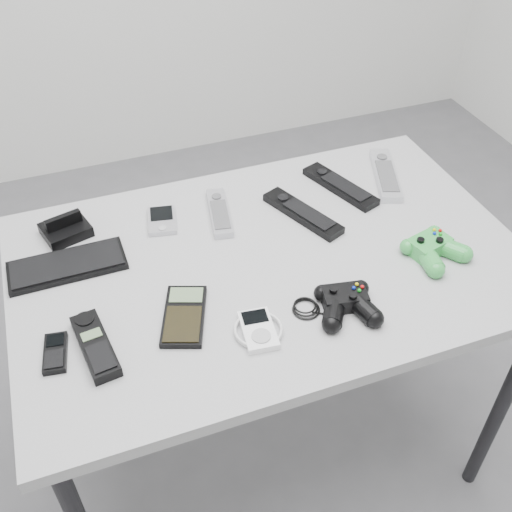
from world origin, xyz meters
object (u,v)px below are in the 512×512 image
object	(u,v)px
desk	(270,279)
calculator	(184,315)
pda	(162,220)
controller_black	(346,302)
controller_green	(433,247)
remote_silver_a	(219,212)
remote_black_a	(303,213)
remote_silver_b	(385,174)
mp3_player	(258,329)
cordless_handset	(95,345)
remote_black_b	(340,186)
mobile_phone	(55,353)
pda_keyboard	(67,265)

from	to	relation	value
desk	calculator	distance (m)	0.25
pda	controller_black	xyz separation A→B (m)	(0.27, -0.39, 0.01)
pda	controller_black	world-z (taller)	controller_black
pda	controller_green	size ratio (longest dim) A/B	0.74
remote_silver_a	remote_black_a	size ratio (longest dim) A/B	0.81
remote_black_a	calculator	xyz separation A→B (m)	(-0.34, -0.22, -0.00)
remote_silver_b	mp3_player	world-z (taller)	remote_silver_b
pda	cordless_handset	distance (m)	0.38
controller_black	remote_black_b	bearing A→B (deg)	75.95
remote_silver_b	controller_green	distance (m)	0.30
pda	mobile_phone	bearing A→B (deg)	-120.09
remote_black_a	mp3_player	world-z (taller)	remote_black_a
pda_keyboard	cordless_handset	distance (m)	0.25
pda_keyboard	pda	xyz separation A→B (m)	(0.22, 0.08, 0.00)
cordless_handset	controller_black	bearing A→B (deg)	-15.62
remote_silver_b	controller_green	bearing A→B (deg)	-79.15
pda_keyboard	controller_green	distance (m)	0.78
desk	remote_black_b	world-z (taller)	remote_black_b
remote_silver_a	mobile_phone	distance (m)	0.50
remote_black_b	calculator	bearing A→B (deg)	-168.70
remote_silver_b	mp3_player	distance (m)	0.61
calculator	controller_black	bearing A→B (deg)	4.48
pda_keyboard	remote_black_b	size ratio (longest dim) A/B	1.12
pda	remote_black_a	size ratio (longest dim) A/B	0.45
cordless_handset	controller_black	distance (m)	0.48
mp3_player	remote_black_a	bearing A→B (deg)	60.16
mp3_player	desk	bearing A→B (deg)	69.46
remote_silver_a	controller_green	world-z (taller)	controller_green
pda	desk	bearing A→B (deg)	-35.46
controller_black	mp3_player	bearing A→B (deg)	-169.91
cordless_handset	calculator	distance (m)	0.17
remote_black_a	remote_black_b	world-z (taller)	remote_black_a
desk	calculator	world-z (taller)	calculator
pda	controller_green	bearing A→B (deg)	-19.88
mp3_player	cordless_handset	bearing A→B (deg)	174.29
cordless_handset	remote_black_b	bearing A→B (deg)	17.54
mobile_phone	mp3_player	world-z (taller)	mp3_player
desk	remote_silver_b	xyz separation A→B (m)	(0.38, 0.18, 0.07)
pda_keyboard	desk	bearing A→B (deg)	-16.70
desk	pda	bearing A→B (deg)	133.67
pda_keyboard	mobile_phone	xyz separation A→B (m)	(-0.05, -0.23, 0.00)
remote_black_b	controller_green	size ratio (longest dim) A/B	1.63
remote_black_a	calculator	world-z (taller)	remote_black_a
remote_black_b	mp3_player	distance (m)	0.51
pda	remote_silver_b	xyz separation A→B (m)	(0.57, -0.01, 0.00)
pda	mobile_phone	xyz separation A→B (m)	(-0.27, -0.31, -0.00)
desk	remote_silver_a	world-z (taller)	remote_silver_a
mobile_phone	mp3_player	bearing A→B (deg)	-3.10
pda_keyboard	cordless_handset	bearing A→B (deg)	-85.65
pda_keyboard	cordless_handset	world-z (taller)	cordless_handset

